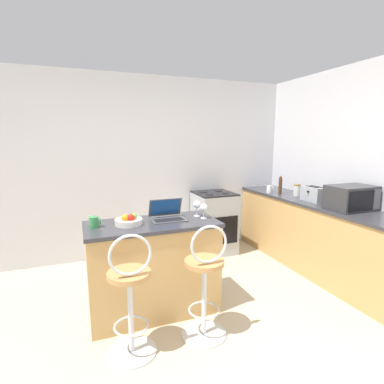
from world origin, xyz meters
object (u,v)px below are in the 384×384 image
Objects in this scene: microwave at (351,198)px; stove_range at (214,222)px; bar_stool_near at (130,298)px; wine_glass_tall at (197,205)px; toaster at (314,194)px; mug_white at (269,189)px; bar_stool_far at (205,284)px; pepper_mill at (280,185)px; storage_jar at (297,190)px; wine_glass_short at (204,208)px; laptop at (167,214)px; fruit_bowl at (129,221)px; mug_green at (94,222)px.

microwave is 0.54× the size of stove_range.
bar_stool_near is 1.15m from wine_glass_tall.
toaster reaches higher than mug_white.
bar_stool_near is 1.00× the size of bar_stool_far.
toaster is at bearing -82.68° from pepper_mill.
mug_white is 0.61× the size of storage_jar.
bar_stool_far is 6.85× the size of wine_glass_short.
laptop is at bearing -165.14° from storage_jar.
stove_range is at bearing 48.99° from bar_stool_near.
wine_glass_tall is (-0.76, -1.19, 0.58)m from stove_range.
bar_stool_near is 2.84m from pepper_mill.
wine_glass_short reaches higher than bar_stool_far.
laptop is 0.36× the size of stove_range.
bar_stool_near is 2.84m from mug_white.
wine_glass_tall is (-1.62, -0.76, -0.01)m from pepper_mill.
storage_jar is at bearing 31.20° from bar_stool_far.
mug_white is (1.86, 0.91, -0.00)m from laptop.
mug_green is (-0.31, 0.03, 0.01)m from fruit_bowl.
bar_stool_far is 0.84m from wine_glass_tall.
bar_stool_far is 2.03m from stove_range.
mug_white is at bearing 118.66° from storage_jar.
fruit_bowl is (-0.71, -0.07, -0.08)m from wine_glass_tall.
fruit_bowl is at bearing -160.53° from pepper_mill.
laptop reaches higher than bar_stool_near.
mug_white is (1.71, 1.52, 0.48)m from bar_stool_far.
toaster is 1.17× the size of pepper_mill.
mug_white is at bearing 20.36° from mug_green.
wine_glass_short is at bearing -2.96° from fruit_bowl.
storage_jar reaches higher than bar_stool_near.
microwave is at bearing -58.02° from stove_range.
toaster is 0.76m from mug_white.
pepper_mill is (1.79, 1.37, 0.56)m from bar_stool_far.
storage_jar reaches higher than fruit_bowl.
pepper_mill is at bearing 16.84° from mug_green.
laptop is 3.29× the size of mug_green.
wine_glass_short is at bearing 68.25° from bar_stool_far.
pepper_mill reaches higher than storage_jar.
wine_glass_tall reaches higher than stove_range.
mug_green is at bearing -168.08° from storage_jar.
pepper_mill is at bearing 29.53° from bar_stool_near.
wine_glass_tall reaches higher than wine_glass_short.
wine_glass_tall is 0.99× the size of storage_jar.
laptop reaches higher than fruit_bowl.
bar_stool_far is 2.00m from microwave.
mug_green is (-0.85, 0.57, 0.48)m from bar_stool_far.
bar_stool_far is (0.63, 0.00, 0.00)m from bar_stool_near.
stove_range is 1.12m from pepper_mill.
microwave is 4.93× the size of mug_white.
laptop is 3.28× the size of mug_white.
wine_glass_short is at bearing -159.26° from storage_jar.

